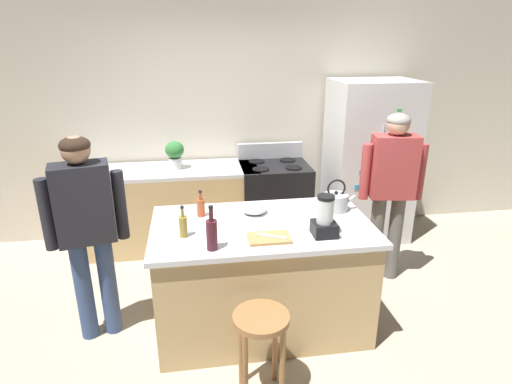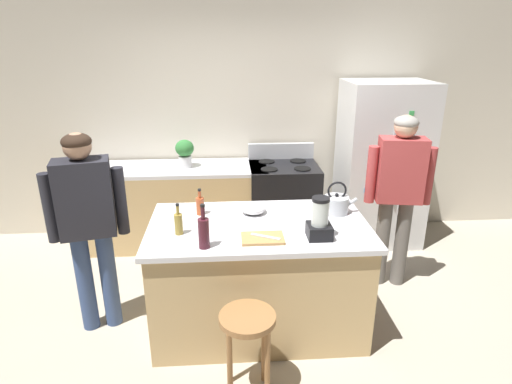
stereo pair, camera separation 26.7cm
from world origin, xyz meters
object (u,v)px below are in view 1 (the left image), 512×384
(blender_appliance, at_px, (325,219))
(chef_knife, at_px, (272,236))
(person_by_island_left, at_px, (86,222))
(tea_kettle, at_px, (336,201))
(mixing_bowl, at_px, (254,208))
(potted_plant, at_px, (175,153))
(cutting_board, at_px, (269,238))
(bottle_cooking_sauce, at_px, (201,207))
(person_by_sink_right, at_px, (391,183))
(bottle_vinegar, at_px, (183,226))
(bar_stool, at_px, (261,334))
(stove_range, at_px, (274,202))
(kitchen_island, at_px, (262,275))
(bottle_wine, at_px, (212,234))
(refrigerator, at_px, (369,162))

(blender_appliance, relative_size, chef_knife, 1.39)
(person_by_island_left, xyz_separation_m, tea_kettle, (1.94, 0.09, 0.01))
(person_by_island_left, height_order, mixing_bowl, person_by_island_left)
(potted_plant, bearing_deg, cutting_board, -69.07)
(bottle_cooking_sauce, bearing_deg, person_by_sink_right, 10.61)
(person_by_sink_right, height_order, bottle_vinegar, person_by_sink_right)
(bar_stool, bearing_deg, stove_range, 76.99)
(mixing_bowl, bearing_deg, cutting_board, -85.74)
(kitchen_island, height_order, person_by_island_left, person_by_island_left)
(blender_appliance, relative_size, bottle_vinegar, 1.29)
(person_by_island_left, xyz_separation_m, bottle_vinegar, (0.70, -0.21, 0.02))
(potted_plant, relative_size, bottle_wine, 0.95)
(blender_appliance, xyz_separation_m, bottle_cooking_sauce, (-0.86, 0.48, -0.05))
(bottle_cooking_sauce, bearing_deg, blender_appliance, -29.04)
(blender_appliance, height_order, bottle_cooking_sauce, blender_appliance)
(stove_range, distance_m, bottle_vinegar, 2.00)
(cutting_board, height_order, chef_knife, chef_knife)
(refrigerator, xyz_separation_m, cutting_board, (-1.48, -1.76, 0.01))
(potted_plant, xyz_separation_m, bottle_cooking_sauce, (0.23, -1.33, -0.09))
(tea_kettle, distance_m, chef_knife, 0.76)
(stove_range, height_order, potted_plant, potted_plant)
(stove_range, distance_m, tea_kettle, 1.47)
(refrigerator, relative_size, tea_kettle, 6.59)
(cutting_board, distance_m, chef_knife, 0.02)
(person_by_island_left, distance_m, bar_stool, 1.51)
(stove_range, bearing_deg, bottle_vinegar, -120.78)
(bottle_vinegar, relative_size, cutting_board, 0.79)
(refrigerator, xyz_separation_m, chef_knife, (-1.46, -1.76, 0.03))
(bar_stool, distance_m, bottle_vinegar, 0.92)
(kitchen_island, xyz_separation_m, chef_knife, (0.03, -0.26, 0.48))
(kitchen_island, relative_size, bar_stool, 2.66)
(bar_stool, distance_m, bottle_cooking_sauce, 1.13)
(person_by_island_left, distance_m, blender_appliance, 1.74)
(mixing_bowl, distance_m, chef_knife, 0.48)
(potted_plant, relative_size, bottle_vinegar, 1.27)
(bar_stool, bearing_deg, bottle_wine, 125.08)
(person_by_island_left, xyz_separation_m, cutting_board, (1.30, -0.34, -0.06))
(person_by_sink_right, xyz_separation_m, bar_stool, (-1.43, -1.29, -0.50))
(person_by_island_left, distance_m, bottle_wine, 1.00)
(potted_plant, xyz_separation_m, cutting_board, (0.69, -1.81, -0.16))
(refrigerator, height_order, person_by_sink_right, refrigerator)
(bar_stool, relative_size, tea_kettle, 2.29)
(stove_range, xyz_separation_m, bottle_cooking_sauce, (-0.85, -1.30, 0.52))
(bottle_vinegar, bearing_deg, cutting_board, -12.58)
(person_by_island_left, xyz_separation_m, bottle_cooking_sauce, (0.84, 0.14, 0.01))
(person_by_sink_right, height_order, blender_appliance, person_by_sink_right)
(blender_appliance, distance_m, bottle_cooking_sauce, 0.99)
(bottle_cooking_sauce, bearing_deg, kitchen_island, -26.08)
(bottle_cooking_sauce, distance_m, bottle_wine, 0.58)
(blender_appliance, bearing_deg, bottle_cooking_sauce, 150.96)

